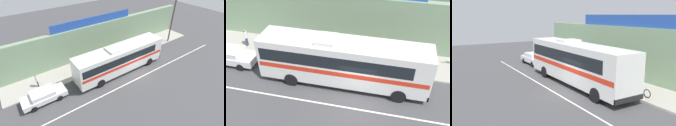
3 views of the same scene
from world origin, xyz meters
The scene contains 13 objects.
ground_plane centered at (0.00, 0.00, 0.00)m, with size 70.00×70.00×0.00m, color #444447.
sidewalk_slab centered at (0.00, 5.20, 0.07)m, with size 30.00×3.60×0.14m, color #A8A399.
storefront_facade centered at (0.00, 7.35, 2.40)m, with size 30.00×0.70×4.80m, color gray.
storefront_billboard centered at (-1.74, 7.35, 5.35)m, with size 12.11×0.12×1.10m, color #234CAD.
road_center_stripe centered at (0.00, -0.80, 0.00)m, with size 30.00×0.14×0.01m, color silver.
intercity_bus centered at (-1.39, 1.77, 2.07)m, with size 12.31×2.62×3.78m.
parked_car centered at (-11.04, 2.17, 0.74)m, with size 4.53×1.90×1.37m.
utility_pole centered at (10.67, 3.69, 4.10)m, with size 1.60×0.22×7.66m.
motorcycle_red centered at (8.03, 4.10, 0.57)m, with size 1.91×0.56×0.94m.
motorcycle_black centered at (3.57, 4.07, 0.57)m, with size 1.97×0.56×0.94m.
motorcycle_orange centered at (2.40, 4.00, 0.57)m, with size 1.89×0.56×0.94m.
pedestrian_far_right centered at (-11.03, 4.76, 1.10)m, with size 0.30×0.48×1.66m.
pedestrian_by_curb centered at (1.05, 5.08, 1.08)m, with size 0.30×0.48×1.63m.
Camera 1 is at (-12.38, -12.13, 13.46)m, focal length 26.75 mm.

